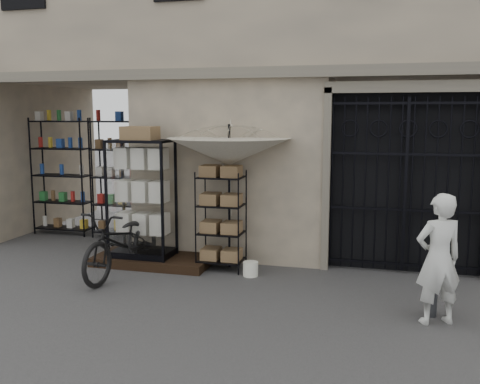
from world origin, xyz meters
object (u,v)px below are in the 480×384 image
(display_cabinet, at_px, (142,205))
(wire_rack, at_px, (221,222))
(shopkeeper, at_px, (435,323))
(steel_bollard, at_px, (432,287))
(market_umbrella, at_px, (229,144))
(bicycle, at_px, (124,275))
(white_bucket, at_px, (251,269))

(display_cabinet, xyz_separation_m, wire_rack, (1.39, 0.08, -0.24))
(wire_rack, distance_m, shopkeeper, 3.69)
(display_cabinet, relative_size, steel_bollard, 2.80)
(wire_rack, relative_size, market_umbrella, 0.57)
(market_umbrella, relative_size, steel_bollard, 3.74)
(wire_rack, distance_m, bicycle, 1.79)
(wire_rack, xyz_separation_m, bicycle, (-1.43, -0.72, -0.81))
(display_cabinet, xyz_separation_m, shopkeeper, (4.64, -1.47, -1.05))
(market_umbrella, bearing_deg, shopkeeper, -28.33)
(steel_bollard, bearing_deg, wire_rack, 157.56)
(display_cabinet, bearing_deg, wire_rack, 10.55)
(wire_rack, xyz_separation_m, shopkeeper, (3.25, -1.55, -0.81))
(shopkeeper, bearing_deg, market_umbrella, -52.47)
(white_bucket, relative_size, steel_bollard, 0.31)
(market_umbrella, distance_m, steel_bollard, 3.85)
(steel_bollard, bearing_deg, shopkeeper, -82.00)
(market_umbrella, xyz_separation_m, steel_bollard, (3.12, -1.48, -1.70))
(wire_rack, bearing_deg, bicycle, -171.13)
(steel_bollard, bearing_deg, market_umbrella, 154.69)
(display_cabinet, height_order, market_umbrella, market_umbrella)
(white_bucket, distance_m, shopkeeper, 2.99)
(market_umbrella, height_order, white_bucket, market_umbrella)
(display_cabinet, bearing_deg, market_umbrella, 15.92)
(display_cabinet, height_order, wire_rack, display_cabinet)
(display_cabinet, relative_size, wire_rack, 1.31)
(display_cabinet, relative_size, shopkeeper, 1.32)
(shopkeeper, bearing_deg, steel_bollard, -106.14)
(wire_rack, xyz_separation_m, white_bucket, (0.57, -0.26, -0.69))
(white_bucket, distance_m, steel_bollard, 2.88)
(display_cabinet, height_order, bicycle, display_cabinet)
(bicycle, bearing_deg, display_cabinet, 91.81)
(wire_rack, height_order, white_bucket, wire_rack)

